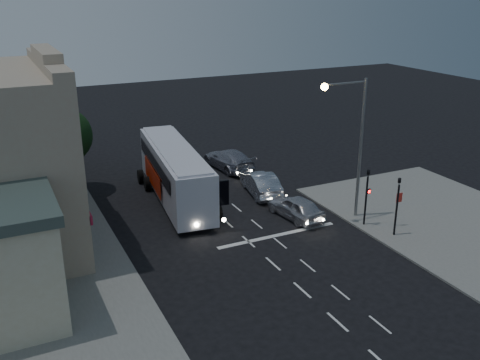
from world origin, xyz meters
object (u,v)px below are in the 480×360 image
car_sedan_b (229,159)px  traffic_signal_side (398,199)px  traffic_signal_main (367,190)px  streetlight (353,134)px  car_suv (296,207)px  tour_bus (175,171)px  regulatory_sign (398,204)px  car_sedan_a (261,183)px  street_tree (63,133)px

car_sedan_b → traffic_signal_side: size_ratio=1.39×
traffic_signal_main → streetlight: (-0.26, 1.42, 3.31)m
traffic_signal_side → car_suv: bearing=128.2°
tour_bus → traffic_signal_main: traffic_signal_main is taller
traffic_signal_side → regulatory_sign: traffic_signal_side is taller
car_sedan_b → regulatory_sign: 15.76m
car_suv → car_sedan_a: bearing=-97.0°
car_sedan_a → tour_bus: bearing=-6.5°
car_suv → traffic_signal_main: traffic_signal_main is taller
traffic_signal_side → regulatory_sign: bearing=43.9°
car_sedan_b → car_sedan_a: bearing=81.7°
car_sedan_b → streetlight: size_ratio=0.63×
tour_bus → street_tree: street_tree is taller
car_suv → street_tree: bearing=-49.5°
street_tree → car_sedan_a: bearing=-27.2°
tour_bus → street_tree: (-6.58, 4.74, 2.40)m
tour_bus → street_tree: 8.46m
regulatory_sign → streetlight: streetlight is taller
car_sedan_b → streetlight: streetlight is taller
car_suv → streetlight: streetlight is taller
car_suv → car_sedan_b: (0.22, 10.99, 0.07)m
car_suv → street_tree: (-12.58, 11.22, 3.74)m
car_suv → traffic_signal_side: size_ratio=1.08×
regulatory_sign → street_tree: size_ratio=0.35×
tour_bus → regulatory_sign: size_ratio=5.87×
car_sedan_b → street_tree: 13.32m
tour_bus → car_suv: 8.93m
streetlight → street_tree: streetlight is taller
car_sedan_b → traffic_signal_side: (3.71, -15.99, 1.60)m
streetlight → traffic_signal_main: bearing=-79.8°
tour_bus → traffic_signal_side: bearing=-42.5°
tour_bus → regulatory_sign: bearing=-37.3°
tour_bus → traffic_signal_main: 13.25m
car_suv → street_tree: 17.27m
tour_bus → car_sedan_b: bearing=42.6°
tour_bus → streetlight: size_ratio=1.43×
car_sedan_a → car_sedan_b: (0.28, 6.21, -0.00)m
car_sedan_b → traffic_signal_main: (3.01, -14.01, 1.60)m
car_suv → street_tree: street_tree is taller
car_suv → traffic_signal_side: bearing=120.4°
car_sedan_a → traffic_signal_main: bearing=122.4°
tour_bus → streetlight: (8.97, -8.08, 3.63)m
car_sedan_b → streetlight: (2.75, -12.59, 4.91)m
traffic_signal_side → street_tree: street_tree is taller
car_sedan_a → car_sedan_b: car_sedan_a is taller
car_suv → traffic_signal_side: (3.93, -5.00, 1.67)m
car_suv → streetlight: 6.02m
regulatory_sign → car_suv: bearing=140.7°
car_suv → regulatory_sign: size_ratio=2.01×
traffic_signal_main → tour_bus: bearing=134.1°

